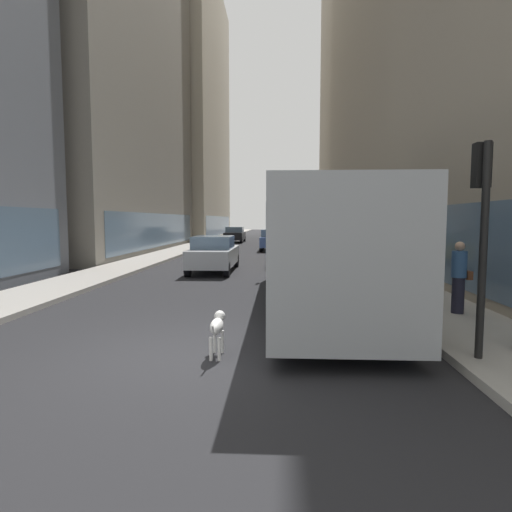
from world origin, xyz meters
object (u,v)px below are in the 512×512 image
Objects in this scene: traffic_light_near at (482,214)px; car_silver_sedan at (214,254)px; car_red_coupe at (290,237)px; dalmatian_dog at (217,326)px; transit_bus at (318,240)px; car_blue_hatchback at (272,240)px; pedestrian_with_handbag at (459,277)px; car_black_suv at (235,235)px; car_yellow_taxi at (298,247)px.

car_silver_sedan is at bearing 116.94° from traffic_light_near.
car_red_coupe reaches higher than dalmatian_dog.
car_red_coupe is 1.26× the size of traffic_light_near.
transit_bus is 5.49m from traffic_light_near.
car_blue_hatchback is at bearing 79.76° from car_silver_sedan.
car_silver_sedan is 1.08× the size of car_blue_hatchback.
car_silver_sedan is 2.74× the size of pedestrian_with_handbag.
car_silver_sedan is at bearing 119.85° from transit_bus.
car_black_suv reaches higher than dalmatian_dog.
car_silver_sedan and car_blue_hatchback have the same top height.
car_red_coupe is 4.46× the size of dalmatian_dog.
car_blue_hatchback is 2.54× the size of pedestrian_with_handbag.
pedestrian_with_handbag is at bearing -83.69° from car_red_coupe.
traffic_light_near reaches higher than transit_bus.
pedestrian_with_handbag is at bearing -77.87° from car_blue_hatchback.
transit_bus is 26.64m from car_red_coupe.
pedestrian_with_handbag is (4.74, -22.07, 0.19)m from car_blue_hatchback.
car_black_suv is 37.49m from traffic_light_near.
traffic_light_near is at bearing -81.68° from car_blue_hatchback.
transit_bus is 11.98× the size of dalmatian_dog.
transit_bus is 2.83× the size of car_yellow_taxi.
car_yellow_taxi is (0.00, 11.92, -0.96)m from transit_bus.
pedestrian_with_handbag is 3.67m from traffic_light_near.
dalmatian_dog is 0.57× the size of pedestrian_with_handbag.
car_blue_hatchback is at bearing 98.32° from traffic_light_near.
car_blue_hatchback is at bearing 88.76° from dalmatian_dog.
car_black_suv is at bearing 95.43° from dalmatian_dog.
car_red_coupe is 20.06m from car_silver_sedan.
transit_bus is 8.09m from car_silver_sedan.
pedestrian_with_handbag reaches higher than car_yellow_taxi.
car_silver_sedan is (-4.00, -19.65, 0.00)m from car_red_coupe.
car_silver_sedan is at bearing -101.50° from car_red_coupe.
pedestrian_with_handbag is at bearing -77.11° from car_yellow_taxi.
car_red_coupe is 7.51m from car_black_suv.
car_red_coupe is 0.93× the size of car_silver_sedan.
car_black_suv is 24.71m from car_silver_sedan.
car_yellow_taxi and car_black_suv have the same top height.
car_red_coupe and car_blue_hatchback have the same top height.
car_black_suv is at bearing 138.22° from car_red_coupe.
transit_bus is 5.38m from dalmatian_dog.
car_black_suv is (-5.60, 5.00, 0.00)m from car_red_coupe.
traffic_light_near is (2.10, -16.96, 1.62)m from car_yellow_taxi.
traffic_light_near is at bearing -63.06° from car_silver_sedan.
transit_bus is at bearing -85.48° from car_blue_hatchback.
transit_bus is 20.34m from car_blue_hatchback.
transit_bus reaches higher than car_blue_hatchback.
car_black_suv is (-5.60, 31.63, -0.95)m from transit_bus.
car_black_suv is 1.41× the size of traffic_light_near.
car_yellow_taxi is 4.23× the size of dalmatian_dog.
dalmatian_dog is at bearing -150.83° from pedestrian_with_handbag.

